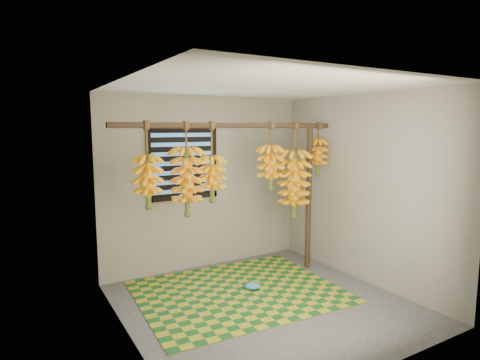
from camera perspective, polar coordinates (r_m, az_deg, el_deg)
floor at (r=4.73m, az=3.53°, el=-17.26°), size 3.00×3.00×0.01m
ceiling at (r=4.32m, az=3.80°, el=13.16°), size 3.00×3.00×0.01m
wall_back at (r=5.66m, az=-4.90°, el=-0.42°), size 3.00×0.01×2.40m
wall_left at (r=3.75m, az=-15.80°, el=-4.74°), size 0.01×3.00×2.40m
wall_right at (r=5.35m, az=17.13°, el=-1.19°), size 0.01×3.00×2.40m
window at (r=5.46m, az=-8.12°, el=2.41°), size 1.00×0.04×1.00m
hanging_pole at (r=4.90m, az=-0.90°, el=7.76°), size 3.00×0.06×0.06m
support_post at (r=5.67m, az=9.74°, el=-2.54°), size 0.08×0.08×2.00m
woven_mat at (r=5.03m, az=-0.23°, el=-15.57°), size 2.45×2.01×0.01m
plastic_bag at (r=5.07m, az=1.81°, el=-14.84°), size 0.24×0.20×0.08m
banana_bunch_a at (r=4.50m, az=-12.96°, el=-0.20°), size 0.31×0.31×0.96m
banana_bunch_b at (r=4.66m, az=-7.56°, el=-0.21°), size 0.38×0.38×1.10m
banana_bunch_c at (r=4.79m, az=-3.99°, el=0.21°), size 0.32×0.32×0.96m
banana_bunch_d at (r=5.21m, az=4.38°, el=1.79°), size 0.35×0.35×0.88m
banana_bunch_e at (r=5.47m, az=7.68°, el=-0.58°), size 0.43×0.43×1.30m
banana_bunch_f at (r=5.70m, az=11.02°, el=3.26°), size 0.27×0.27×0.74m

